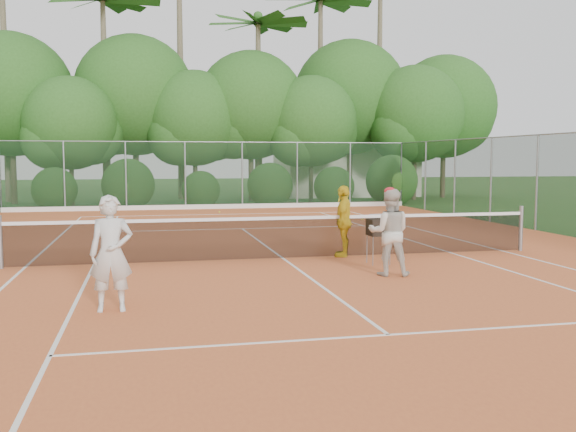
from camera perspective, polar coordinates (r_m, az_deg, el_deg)
The scene contains 14 objects.
ground at distance 14.46m, azimuth -0.39°, elevation -3.92°, with size 120.00×120.00×0.00m, color #284E1B.
clay_court at distance 14.46m, azimuth -0.39°, elevation -3.88°, with size 18.00×36.00×0.02m, color #CE622F.
club_building at distance 39.82m, azimuth 5.06°, elevation 3.99°, with size 8.00×5.00×3.00m, color beige.
tennis_net at distance 14.39m, azimuth -0.39°, elevation -1.82°, with size 11.97×0.10×1.10m.
player_white at distance 9.81m, azimuth -15.44°, elevation -3.22°, with size 0.63×0.41×1.72m, color silver.
player_center_grp at distance 12.49m, azimuth 9.00°, elevation -1.41°, with size 0.97×0.86×1.71m.
player_yellow at distance 14.79m, azimuth 4.97°, elevation -0.45°, with size 0.96×0.40×1.64m, color gold.
ball_hopper at distance 13.82m, azimuth 8.06°, elevation -1.08°, with size 0.42×0.42×0.97m.
stray_ball_a at distance 23.76m, azimuth -10.67°, elevation -0.33°, with size 0.07×0.07×0.07m, color #C5DF34.
stray_ball_b at distance 26.94m, azimuth -6.12°, elevation 0.37°, with size 0.07×0.07×0.07m, color yellow.
stray_ball_c at distance 23.67m, azimuth 6.63°, elevation -0.29°, with size 0.07×0.07×0.07m, color #CFE836.
court_markings at distance 14.46m, azimuth -0.39°, elevation -3.83°, with size 11.03×23.83×0.01m.
fence_back at distance 29.13m, azimuth -6.60°, elevation 3.61°, with size 18.07×0.07×3.00m.
tropical_treeline at distance 34.59m, azimuth -5.17°, elevation 9.81°, with size 32.10×8.49×15.03m.
Camera 1 is at (-2.99, -13.97, 2.27)m, focal length 40.00 mm.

